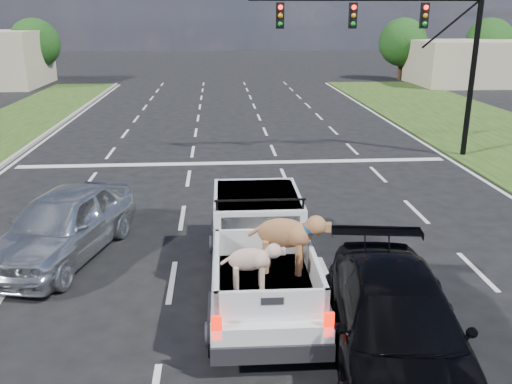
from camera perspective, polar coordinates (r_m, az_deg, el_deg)
The scene contains 10 objects.
ground at distance 12.29m, azimuth -0.58°, elevation -9.15°, with size 160.00×160.00×0.00m, color black.
road_markings at distance 18.36m, azimuth -1.87°, elevation 0.29°, with size 17.75×60.00×0.01m.
traffic_signal at distance 22.81m, azimuth 16.60°, elevation 15.16°, with size 9.11×0.31×7.00m.
building_right at distance 50.44m, azimuth 23.13°, elevation 12.41°, with size 12.00×7.00×3.60m, color tan.
tree_far_c at distance 51.30m, azimuth -22.27°, elevation 14.26°, with size 4.20×4.20×5.40m.
tree_far_d at distance 51.72m, azimuth 15.17°, elevation 14.98°, with size 4.20×4.20×5.40m.
tree_far_e at distance 54.82m, azimuth 23.35°, elevation 14.30°, with size 4.20×4.20×5.40m.
pickup_truck at distance 11.35m, azimuth 0.53°, elevation -6.03°, with size 2.27×5.58×2.08m.
silver_sedan at distance 13.87m, azimuth -19.71°, elevation -3.24°, with size 1.97×4.89×1.67m, color silver.
black_coupe at distance 9.43m, azimuth 14.63°, elevation -13.55°, with size 2.18×5.35×1.55m, color black.
Camera 1 is at (-0.67, -10.90, 5.65)m, focal length 38.00 mm.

